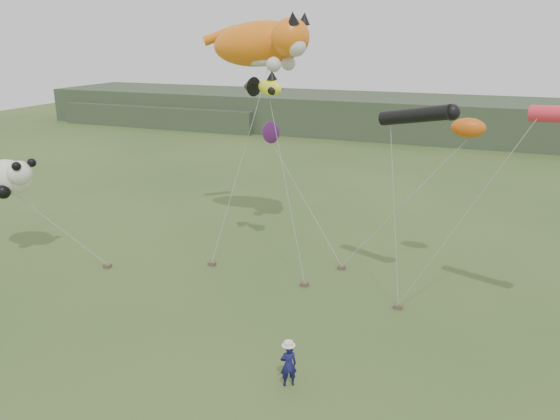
{
  "coord_description": "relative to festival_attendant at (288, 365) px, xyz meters",
  "views": [
    {
      "loc": [
        7.28,
        -15.54,
        10.3
      ],
      "look_at": [
        -0.06,
        3.0,
        3.94
      ],
      "focal_mm": 35.0,
      "sensor_mm": 36.0,
      "label": 1
    }
  ],
  "objects": [
    {
      "name": "fish_kite",
      "position": [
        -4.67,
        8.96,
        7.49
      ],
      "size": [
        2.38,
        1.57,
        1.15
      ],
      "color": "#F6FF28",
      "rests_on": "ground"
    },
    {
      "name": "panda_kite",
      "position": [
        -15.99,
        4.96,
        3.27
      ],
      "size": [
        2.99,
        1.93,
        1.86
      ],
      "color": "white",
      "rests_on": "ground"
    },
    {
      "name": "cat_kite",
      "position": [
        -5.78,
        12.05,
        9.27
      ],
      "size": [
        6.42,
        3.43,
        2.75
      ],
      "color": "orange",
      "rests_on": "ground"
    },
    {
      "name": "ground",
      "position": [
        -2.2,
        2.01,
        -0.71
      ],
      "size": [
        120.0,
        120.0,
        0.0
      ],
      "primitive_type": "plane",
      "color": "#385123",
      "rests_on": "ground"
    },
    {
      "name": "festival_attendant",
      "position": [
        0.0,
        0.0,
        0.0
      ],
      "size": [
        0.62,
        0.57,
        1.43
      ],
      "primitive_type": "imported",
      "rotation": [
        0.0,
        0.0,
        3.73
      ],
      "color": "#151551",
      "rests_on": "ground"
    },
    {
      "name": "headland",
      "position": [
        -5.31,
        46.69,
        1.21
      ],
      "size": [
        90.0,
        13.0,
        4.0
      ],
      "color": "#2D3D28",
      "rests_on": "ground"
    },
    {
      "name": "misc_kites",
      "position": [
        -0.64,
        11.68,
        5.38
      ],
      "size": [
        11.41,
        4.16,
        2.37
      ],
      "color": "#D45811",
      "rests_on": "ground"
    },
    {
      "name": "sandbag_anchors",
      "position": [
        -3.61,
        6.97,
        -0.63
      ],
      "size": [
        13.66,
        4.13,
        0.17
      ],
      "color": "brown",
      "rests_on": "ground"
    },
    {
      "name": "tube_kites",
      "position": [
        5.12,
        7.0,
        6.99
      ],
      "size": [
        8.54,
        2.89,
        1.53
      ],
      "color": "black",
      "rests_on": "ground"
    }
  ]
}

